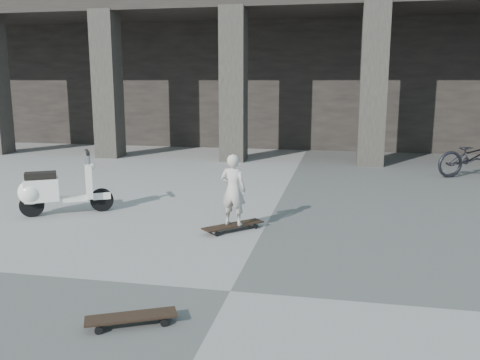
% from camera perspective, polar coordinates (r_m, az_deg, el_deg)
% --- Properties ---
extents(ground, '(90.00, 90.00, 0.00)m').
position_cam_1_polar(ground, '(5.34, -1.10, -12.37)').
color(ground, '#4B4C49').
rests_on(ground, ground).
extents(colonnade, '(28.00, 8.82, 6.00)m').
position_cam_1_polar(colonnade, '(18.60, 8.34, 13.78)').
color(colonnade, black).
rests_on(colonnade, ground).
extents(longboard, '(0.82, 0.83, 0.09)m').
position_cam_1_polar(longboard, '(7.32, -0.78, -5.16)').
color(longboard, black).
rests_on(longboard, ground).
extents(skateboard_spare, '(0.80, 0.53, 0.09)m').
position_cam_1_polar(skateboard_spare, '(4.73, -12.11, -14.89)').
color(skateboard_spare, black).
rests_on(skateboard_spare, ground).
extents(child, '(0.40, 0.29, 1.02)m').
position_cam_1_polar(child, '(7.19, -0.79, -1.10)').
color(child, '#BAB2A8').
rests_on(child, longboard).
extents(scooter, '(1.31, 0.88, 1.02)m').
position_cam_1_polar(scooter, '(8.64, -20.56, -1.12)').
color(scooter, black).
rests_on(scooter, ground).
extents(bicycle, '(1.85, 1.28, 0.92)m').
position_cam_1_polar(bicycle, '(12.53, 24.72, 2.44)').
color(bicycle, black).
rests_on(bicycle, ground).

